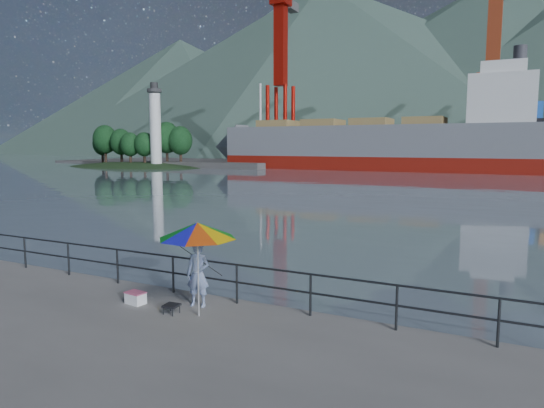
{
  "coord_description": "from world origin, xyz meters",
  "views": [
    {
      "loc": [
        9.09,
        -8.54,
        4.01
      ],
      "look_at": [
        1.85,
        6.0,
        2.0
      ],
      "focal_mm": 32.0,
      "sensor_mm": 36.0,
      "label": 1
    }
  ],
  "objects_px": {
    "bulk_carrier": "(395,144)",
    "beach_umbrella": "(197,231)",
    "fisherman": "(198,274)",
    "cooler_bag": "(136,298)"
  },
  "relations": [
    {
      "from": "fisherman",
      "to": "beach_umbrella",
      "type": "distance_m",
      "value": 1.42
    },
    {
      "from": "cooler_bag",
      "to": "bulk_carrier",
      "type": "relative_size",
      "value": 0.01
    },
    {
      "from": "bulk_carrier",
      "to": "beach_umbrella",
      "type": "bearing_deg",
      "value": -81.22
    },
    {
      "from": "fisherman",
      "to": "bulk_carrier",
      "type": "bearing_deg",
      "value": 87.78
    },
    {
      "from": "fisherman",
      "to": "bulk_carrier",
      "type": "height_order",
      "value": "bulk_carrier"
    },
    {
      "from": "fisherman",
      "to": "cooler_bag",
      "type": "bearing_deg",
      "value": -170.42
    },
    {
      "from": "bulk_carrier",
      "to": "fisherman",
      "type": "bearing_deg",
      "value": -81.49
    },
    {
      "from": "beach_umbrella",
      "to": "bulk_carrier",
      "type": "bearing_deg",
      "value": 98.78
    },
    {
      "from": "cooler_bag",
      "to": "bulk_carrier",
      "type": "xyz_separation_m",
      "value": [
        -8.98,
        70.77,
        3.95
      ]
    },
    {
      "from": "beach_umbrella",
      "to": "cooler_bag",
      "type": "distance_m",
      "value": 2.72
    }
  ]
}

